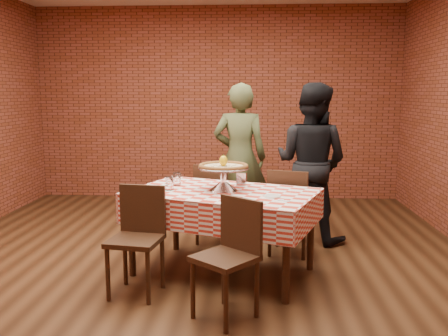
{
  "coord_description": "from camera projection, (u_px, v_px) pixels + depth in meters",
  "views": [
    {
      "loc": [
        0.52,
        -4.33,
        1.62
      ],
      "look_at": [
        0.28,
        -0.06,
        0.94
      ],
      "focal_mm": 38.4,
      "sensor_mm": 36.0,
      "label": 1
    }
  ],
  "objects": [
    {
      "name": "sweetener_packet_b",
      "position": [
        287.0,
        201.0,
        3.83
      ],
      "size": [
        0.06,
        0.05,
        0.0
      ],
      "primitive_type": "cube",
      "rotation": [
        0.0,
        0.0,
        -0.34
      ],
      "color": "white",
      "rests_on": "tablecloth"
    },
    {
      "name": "sweetener_packet_a",
      "position": [
        281.0,
        200.0,
        3.87
      ],
      "size": [
        0.05,
        0.04,
        0.0
      ],
      "primitive_type": "cube",
      "rotation": [
        0.0,
        0.0,
        -0.05
      ],
      "color": "white",
      "rests_on": "tablecloth"
    },
    {
      "name": "diner_olive",
      "position": [
        240.0,
        157.0,
        5.65
      ],
      "size": [
        0.66,
        0.46,
        1.73
      ],
      "primitive_type": "imported",
      "rotation": [
        0.0,
        0.0,
        3.07
      ],
      "color": "#454D2C",
      "rests_on": "ground"
    },
    {
      "name": "ground",
      "position": [
        195.0,
        265.0,
        4.56
      ],
      "size": [
        6.0,
        6.0,
        0.0
      ],
      "primitive_type": "plane",
      "color": "black",
      "rests_on": "ground"
    },
    {
      "name": "chair_far_right",
      "position": [
        290.0,
        211.0,
        4.82
      ],
      "size": [
        0.49,
        0.49,
        0.88
      ],
      "primitive_type": null,
      "rotation": [
        0.0,
        0.0,
        2.88
      ],
      "color": "#371E11",
      "rests_on": "ground"
    },
    {
      "name": "water_glass_left",
      "position": [
        169.0,
        183.0,
        4.27
      ],
      "size": [
        0.1,
        0.1,
        0.12
      ],
      "primitive_type": "cylinder",
      "rotation": [
        0.0,
        0.0,
        -0.36
      ],
      "color": "white",
      "rests_on": "tablecloth"
    },
    {
      "name": "diner_black",
      "position": [
        311.0,
        163.0,
        5.23
      ],
      "size": [
        1.06,
        1.0,
        1.73
      ],
      "primitive_type": "imported",
      "rotation": [
        0.0,
        0.0,
        2.59
      ],
      "color": "black",
      "rests_on": "ground"
    },
    {
      "name": "table",
      "position": [
        223.0,
        233.0,
        4.3
      ],
      "size": [
        1.81,
        1.44,
        0.75
      ],
      "primitive_type": "cube",
      "rotation": [
        0.0,
        0.0,
        -0.36
      ],
      "color": "#371E11",
      "rests_on": "ground"
    },
    {
      "name": "chair_near_right",
      "position": [
        225.0,
        261.0,
        3.42
      ],
      "size": [
        0.54,
        0.54,
        0.86
      ],
      "primitive_type": null,
      "rotation": [
        0.0,
        0.0,
        -0.7
      ],
      "color": "#371E11",
      "rests_on": "ground"
    },
    {
      "name": "tablecloth",
      "position": [
        223.0,
        206.0,
        4.26
      ],
      "size": [
        1.85,
        1.49,
        0.27
      ],
      "primitive_type": null,
      "rotation": [
        0.0,
        0.0,
        -0.36
      ],
      "color": "red",
      "rests_on": "table"
    },
    {
      "name": "condiment_caddy",
      "position": [
        242.0,
        179.0,
        4.48
      ],
      "size": [
        0.1,
        0.08,
        0.12
      ],
      "primitive_type": "cube",
      "rotation": [
        0.0,
        0.0,
        -0.17
      ],
      "color": "silver",
      "rests_on": "tablecloth"
    },
    {
      "name": "lemon",
      "position": [
        223.0,
        161.0,
        4.23
      ],
      "size": [
        0.09,
        0.09,
        0.09
      ],
      "primitive_type": "ellipsoid",
      "rotation": [
        0.0,
        0.0,
        -0.34
      ],
      "color": "yellow",
      "rests_on": "pizza"
    },
    {
      "name": "pizza",
      "position": [
        223.0,
        167.0,
        4.23
      ],
      "size": [
        0.56,
        0.56,
        0.03
      ],
      "primitive_type": "cylinder",
      "rotation": [
        0.0,
        0.0,
        -0.34
      ],
      "color": "beige",
      "rests_on": "pizza_stand"
    },
    {
      "name": "chair_far_left",
      "position": [
        218.0,
        203.0,
        5.17
      ],
      "size": [
        0.51,
        0.51,
        0.87
      ],
      "primitive_type": null,
      "rotation": [
        0.0,
        0.0,
        2.77
      ],
      "color": "#371E11",
      "rests_on": "ground"
    },
    {
      "name": "water_glass_right",
      "position": [
        177.0,
        179.0,
        4.5
      ],
      "size": [
        0.1,
        0.1,
        0.12
      ],
      "primitive_type": "cylinder",
      "rotation": [
        0.0,
        0.0,
        -0.36
      ],
      "color": "white",
      "rests_on": "tablecloth"
    },
    {
      "name": "chair_near_left",
      "position": [
        135.0,
        242.0,
        3.83
      ],
      "size": [
        0.45,
        0.45,
        0.87
      ],
      "primitive_type": null,
      "rotation": [
        0.0,
        0.0,
        -0.15
      ],
      "color": "#371E11",
      "rests_on": "ground"
    },
    {
      "name": "pizza_stand",
      "position": [
        223.0,
        179.0,
        4.25
      ],
      "size": [
        0.59,
        0.59,
        0.21
      ],
      "primitive_type": null,
      "rotation": [
        0.0,
        0.0,
        -0.34
      ],
      "color": "silver",
      "rests_on": "tablecloth"
    },
    {
      "name": "back_wall",
      "position": [
        217.0,
        104.0,
        7.29
      ],
      "size": [
        5.5,
        0.0,
        5.5
      ],
      "primitive_type": "plane",
      "rotation": [
        1.57,
        0.0,
        0.0
      ],
      "color": "brown",
      "rests_on": "ground"
    },
    {
      "name": "side_plate",
      "position": [
        272.0,
        196.0,
        3.99
      ],
      "size": [
        0.19,
        0.19,
        0.01
      ],
      "primitive_type": "cylinder",
      "rotation": [
        0.0,
        0.0,
        -0.36
      ],
      "color": "white",
      "rests_on": "tablecloth"
    }
  ]
}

